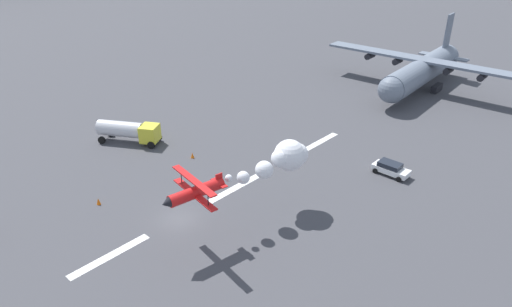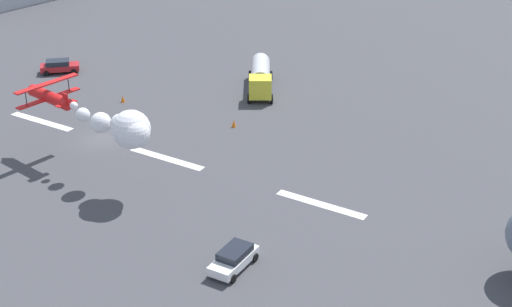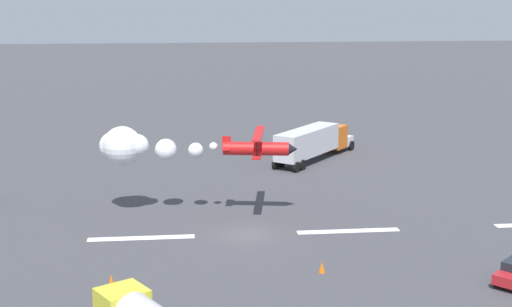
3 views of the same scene
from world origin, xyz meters
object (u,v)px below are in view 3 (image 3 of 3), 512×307
Objects in this scene: stunt_biplane_red at (144,147)px; semi_truck_orange at (313,141)px; traffic_cone_near at (322,267)px; traffic_cone_far at (111,280)px.

stunt_biplane_red is 25.71m from semi_truck_orange.
semi_truck_orange is 16.95× the size of traffic_cone_near.
traffic_cone_far is (19.05, 33.72, -1.75)m from semi_truck_orange.
traffic_cone_far is at bearing 84.12° from stunt_biplane_red.
semi_truck_orange is 16.95× the size of traffic_cone_far.
semi_truck_orange is at bearing -133.39° from stunt_biplane_red.
stunt_biplane_red is at bearing -95.88° from traffic_cone_far.
stunt_biplane_red is 21.48× the size of traffic_cone_near.
traffic_cone_near is 13.64m from traffic_cone_far.
stunt_biplane_red is at bearing -50.06° from traffic_cone_near.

